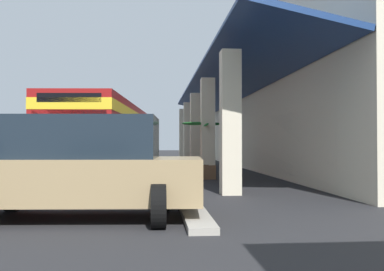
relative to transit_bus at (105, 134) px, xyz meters
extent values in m
plane|color=#262628|center=(-4.43, 6.60, -1.85)|extent=(120.00, 120.00, 0.00)
cube|color=#9E998E|center=(-3.81, 2.93, -1.79)|extent=(31.25, 0.50, 0.12)
cube|color=beige|center=(-3.81, 12.63, 1.86)|extent=(26.04, 10.85, 7.43)
cube|color=beige|center=(-3.81, 12.63, 5.88)|extent=(26.34, 11.15, 0.60)
cube|color=beige|center=(-14.23, 4.27, 0.19)|extent=(0.55, 0.55, 4.09)
cube|color=beige|center=(-9.02, 4.27, 0.19)|extent=(0.55, 0.55, 4.09)
cube|color=beige|center=(-3.81, 4.27, 0.19)|extent=(0.55, 0.55, 4.09)
cube|color=beige|center=(1.39, 4.27, 0.19)|extent=(0.55, 0.55, 4.09)
cube|color=beige|center=(6.60, 4.27, 0.19)|extent=(0.55, 0.55, 4.09)
cube|color=navy|center=(-3.81, 5.60, 2.58)|extent=(26.04, 3.16, 0.82)
cube|color=#19232D|center=(-3.81, 7.24, -0.45)|extent=(21.87, 0.08, 2.40)
cube|color=maroon|center=(0.05, 0.00, -0.13)|extent=(11.16, 3.38, 2.75)
cube|color=yellow|center=(0.05, 0.00, 0.80)|extent=(11.18, 3.41, 0.36)
cube|color=#19232D|center=(-0.25, 0.02, 0.10)|extent=(9.41, 3.28, 0.90)
cube|color=#19232D|center=(5.51, -0.42, 0.00)|extent=(0.23, 2.24, 1.20)
cube|color=black|center=(5.52, -0.42, 0.97)|extent=(0.21, 1.94, 0.28)
cube|color=black|center=(5.64, -0.43, -1.40)|extent=(0.39, 2.46, 0.24)
cube|color=silver|center=(5.62, 0.46, -1.10)|extent=(0.08, 0.24, 0.16)
cube|color=silver|center=(5.49, -1.32, -1.10)|extent=(0.08, 0.24, 0.16)
cube|color=silver|center=(-1.44, 0.11, 1.37)|extent=(2.53, 1.96, 0.24)
cylinder|color=black|center=(3.77, 0.99, -1.35)|extent=(1.00, 0.30, 1.00)
cylinder|color=black|center=(3.57, -1.55, -1.35)|extent=(1.00, 0.30, 1.00)
cylinder|color=black|center=(-2.92, 1.50, -1.35)|extent=(1.00, 0.30, 1.00)
cylinder|color=black|center=(-3.12, -1.04, -1.35)|extent=(1.00, 0.30, 1.00)
cube|color=#9E845B|center=(10.08, 0.65, -1.10)|extent=(2.27, 4.92, 0.84)
cube|color=#19232D|center=(10.08, 0.55, -0.28)|extent=(1.93, 3.37, 0.80)
cylinder|color=black|center=(9.22, 2.34, -1.47)|extent=(0.76, 0.26, 0.76)
cylinder|color=black|center=(11.17, 2.21, -1.47)|extent=(0.76, 0.26, 0.76)
cylinder|color=black|center=(9.00, -0.91, -1.47)|extent=(0.76, 0.26, 0.76)
cube|color=brown|center=(1.34, 4.14, -1.57)|extent=(0.85, 0.85, 0.56)
cylinder|color=#332319|center=(1.34, 4.14, -1.28)|extent=(0.72, 0.72, 0.02)
cylinder|color=brown|center=(1.34, 4.14, -0.50)|extent=(0.16, 0.16, 1.57)
ellipsoid|color=#1E6028|center=(1.69, 4.17, 0.33)|extent=(0.73, 0.27, 0.18)
ellipsoid|color=#1E6028|center=(1.37, 4.55, 0.38)|extent=(0.28, 0.83, 0.16)
ellipsoid|color=#1E6028|center=(1.01, 4.41, 0.37)|extent=(0.80, 0.71, 0.16)
ellipsoid|color=#1E6028|center=(0.92, 3.86, 0.42)|extent=(0.95, 0.73, 0.17)
ellipsoid|color=#1E6028|center=(1.56, 3.67, 0.38)|extent=(0.64, 1.03, 0.18)
camera|label=1|loc=(18.41, 2.16, -0.39)|focal=39.49mm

